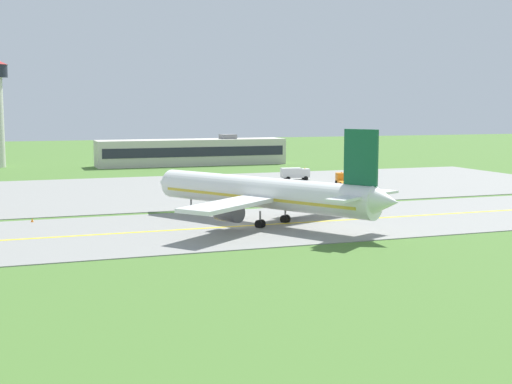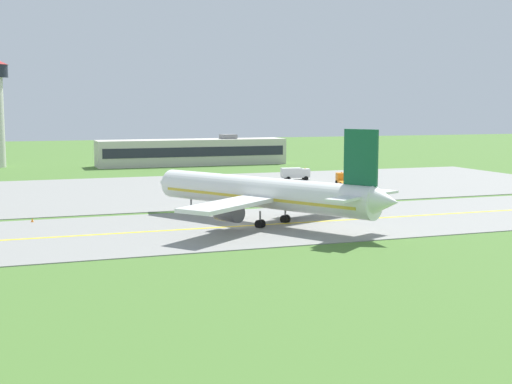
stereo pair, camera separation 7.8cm
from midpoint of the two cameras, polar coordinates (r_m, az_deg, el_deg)
The scene contains 9 objects.
ground_plane at distance 88.97m, azimuth -1.24°, elevation -2.88°, with size 500.00×500.00×0.00m, color #47702D.
taxiway_strip at distance 88.96m, azimuth -1.24°, elevation -2.85°, with size 240.00×28.00×0.10m, color gray.
apron_pad at distance 131.61m, azimuth -2.81°, elevation 0.33°, with size 140.00×52.00×0.10m, color gray.
taxiway_centreline at distance 88.95m, azimuth -1.24°, elevation -2.81°, with size 220.00×0.60×0.01m, color yellow.
airplane_lead at distance 90.26m, azimuth 0.68°, elevation -0.09°, with size 29.86×35.86×12.70m.
service_truck_baggage at distance 136.78m, azimuth 7.16°, elevation 1.01°, with size 3.49×6.70×2.59m.
service_truck_fuel at distance 146.10m, azimuth 3.24°, elevation 1.57°, with size 6.25×3.07×2.60m.
terminal_building at distance 185.23m, azimuth -5.23°, elevation 3.28°, with size 50.10×9.31×8.03m.
traffic_cone_near_edge at distance 96.75m, azimuth -17.86°, elevation -2.24°, with size 0.44×0.44×0.60m, color orange.
Camera 2 is at (-27.30, -83.31, 15.16)m, focal length 48.75 mm.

